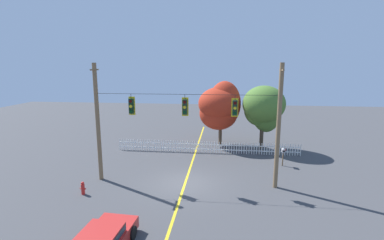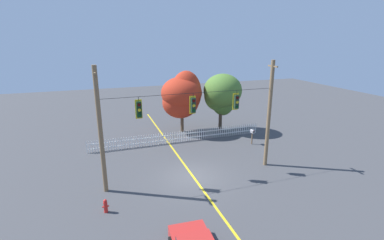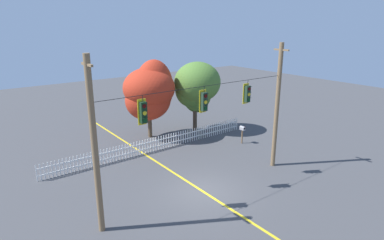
{
  "view_description": "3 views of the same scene",
  "coord_description": "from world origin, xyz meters",
  "px_view_note": "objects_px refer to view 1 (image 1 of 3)",
  "views": [
    {
      "loc": [
        2.48,
        -17.86,
        7.89
      ],
      "look_at": [
        0.34,
        1.13,
        4.18
      ],
      "focal_mm": 26.26,
      "sensor_mm": 36.0,
      "label": 1
    },
    {
      "loc": [
        -5.94,
        -17.0,
        9.54
      ],
      "look_at": [
        0.28,
        1.05,
        3.91
      ],
      "focal_mm": 26.03,
      "sensor_mm": 36.0,
      "label": 2
    },
    {
      "loc": [
        -10.47,
        -12.99,
        9.26
      ],
      "look_at": [
        0.28,
        1.43,
        3.86
      ],
      "focal_mm": 30.67,
      "sensor_mm": 36.0,
      "label": 3
    }
  ],
  "objects_px": {
    "autumn_maple_near_fence": "(221,107)",
    "traffic_signal_northbound_primary": "(235,108)",
    "traffic_signal_southbound_primary": "(131,106)",
    "traffic_signal_eastbound_side": "(185,107)",
    "autumn_maple_mid": "(264,107)",
    "fire_hydrant": "(83,188)",
    "roadside_mailbox": "(283,152)"
  },
  "relations": [
    {
      "from": "fire_hydrant",
      "to": "traffic_signal_northbound_primary",
      "type": "bearing_deg",
      "value": 14.53
    },
    {
      "from": "traffic_signal_eastbound_side",
      "to": "fire_hydrant",
      "type": "xyz_separation_m",
      "value": [
        -6.1,
        -2.41,
        -4.85
      ]
    },
    {
      "from": "traffic_signal_southbound_primary",
      "to": "traffic_signal_eastbound_side",
      "type": "relative_size",
      "value": 1.0
    },
    {
      "from": "autumn_maple_mid",
      "to": "fire_hydrant",
      "type": "distance_m",
      "value": 17.16
    },
    {
      "from": "traffic_signal_eastbound_side",
      "to": "traffic_signal_northbound_primary",
      "type": "xyz_separation_m",
      "value": [
        3.21,
        -0.0,
        -0.0
      ]
    },
    {
      "from": "traffic_signal_southbound_primary",
      "to": "autumn_maple_near_fence",
      "type": "relative_size",
      "value": 0.22
    },
    {
      "from": "traffic_signal_eastbound_side",
      "to": "autumn_maple_near_fence",
      "type": "height_order",
      "value": "autumn_maple_near_fence"
    },
    {
      "from": "autumn_maple_near_fence",
      "to": "traffic_signal_eastbound_side",
      "type": "bearing_deg",
      "value": -103.02
    },
    {
      "from": "traffic_signal_northbound_primary",
      "to": "roadside_mailbox",
      "type": "xyz_separation_m",
      "value": [
        4.08,
        4.2,
        -4.09
      ]
    },
    {
      "from": "fire_hydrant",
      "to": "roadside_mailbox",
      "type": "xyz_separation_m",
      "value": [
        13.39,
        6.61,
        0.76
      ]
    },
    {
      "from": "traffic_signal_southbound_primary",
      "to": "traffic_signal_eastbound_side",
      "type": "height_order",
      "value": "same"
    },
    {
      "from": "autumn_maple_near_fence",
      "to": "autumn_maple_mid",
      "type": "relative_size",
      "value": 1.06
    },
    {
      "from": "autumn_maple_near_fence",
      "to": "traffic_signal_northbound_primary",
      "type": "bearing_deg",
      "value": -84.06
    },
    {
      "from": "fire_hydrant",
      "to": "autumn_maple_mid",
      "type": "bearing_deg",
      "value": 42.44
    },
    {
      "from": "autumn_maple_mid",
      "to": "fire_hydrant",
      "type": "height_order",
      "value": "autumn_maple_mid"
    },
    {
      "from": "traffic_signal_southbound_primary",
      "to": "autumn_maple_near_fence",
      "type": "distance_m",
      "value": 11.28
    },
    {
      "from": "traffic_signal_northbound_primary",
      "to": "roadside_mailbox",
      "type": "height_order",
      "value": "traffic_signal_northbound_primary"
    },
    {
      "from": "traffic_signal_eastbound_side",
      "to": "autumn_maple_mid",
      "type": "height_order",
      "value": "autumn_maple_mid"
    },
    {
      "from": "traffic_signal_northbound_primary",
      "to": "autumn_maple_mid",
      "type": "bearing_deg",
      "value": 71.03
    },
    {
      "from": "traffic_signal_northbound_primary",
      "to": "autumn_maple_near_fence",
      "type": "bearing_deg",
      "value": 95.94
    },
    {
      "from": "traffic_signal_eastbound_side",
      "to": "fire_hydrant",
      "type": "bearing_deg",
      "value": -158.42
    },
    {
      "from": "fire_hydrant",
      "to": "roadside_mailbox",
      "type": "height_order",
      "value": "roadside_mailbox"
    },
    {
      "from": "fire_hydrant",
      "to": "traffic_signal_eastbound_side",
      "type": "bearing_deg",
      "value": 21.58
    },
    {
      "from": "traffic_signal_southbound_primary",
      "to": "autumn_maple_near_fence",
      "type": "height_order",
      "value": "autumn_maple_near_fence"
    },
    {
      "from": "traffic_signal_southbound_primary",
      "to": "autumn_maple_mid",
      "type": "xyz_separation_m",
      "value": [
        9.86,
        8.9,
        -1.22
      ]
    },
    {
      "from": "traffic_signal_southbound_primary",
      "to": "roadside_mailbox",
      "type": "xyz_separation_m",
      "value": [
        10.87,
        4.2,
        -4.1
      ]
    },
    {
      "from": "autumn_maple_near_fence",
      "to": "roadside_mailbox",
      "type": "xyz_separation_m",
      "value": [
        5.07,
        -5.38,
        -2.76
      ]
    },
    {
      "from": "traffic_signal_eastbound_side",
      "to": "roadside_mailbox",
      "type": "distance_m",
      "value": 9.35
    },
    {
      "from": "traffic_signal_northbound_primary",
      "to": "fire_hydrant",
      "type": "height_order",
      "value": "traffic_signal_northbound_primary"
    },
    {
      "from": "traffic_signal_eastbound_side",
      "to": "roadside_mailbox",
      "type": "height_order",
      "value": "traffic_signal_eastbound_side"
    },
    {
      "from": "traffic_signal_northbound_primary",
      "to": "autumn_maple_mid",
      "type": "height_order",
      "value": "autumn_maple_mid"
    },
    {
      "from": "traffic_signal_northbound_primary",
      "to": "fire_hydrant",
      "type": "relative_size",
      "value": 1.72
    }
  ]
}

